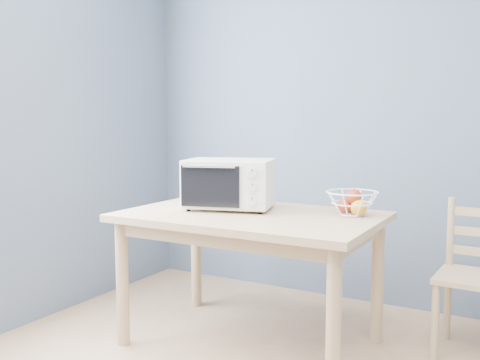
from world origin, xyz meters
The scene contains 5 objects.
room centered at (0.00, 0.00, 1.30)m, with size 4.01×4.51×2.61m.
dining_table centered at (-0.65, 1.22, 0.65)m, with size 1.40×0.90×0.75m.
toaster_oven centered at (-0.85, 1.28, 0.90)m, with size 0.57×0.48×0.29m.
fruit_basket centered at (-0.13, 1.43, 0.82)m, with size 0.30×0.30×0.14m.
dining_chair centered at (0.48, 1.69, 0.41)m, with size 0.40×0.40×0.83m.
Camera 1 is at (0.74, -1.37, 1.25)m, focal length 40.00 mm.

